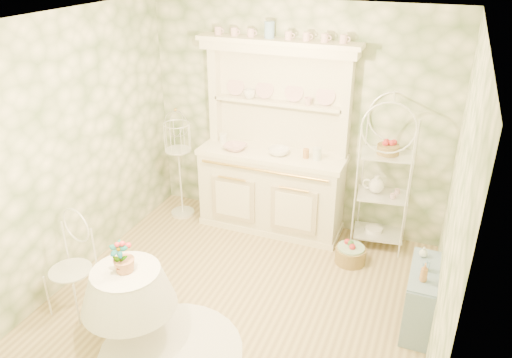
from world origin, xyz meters
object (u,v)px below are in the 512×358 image
(floor_basket, at_px, (350,254))
(round_table, at_px, (130,306))
(bakers_rack, at_px, (386,169))
(cafe_chair, at_px, (72,277))
(side_shelf, at_px, (421,296))
(birdcage_stand, at_px, (179,164))
(kitchen_dresser, at_px, (272,141))

(floor_basket, bearing_deg, round_table, -130.73)
(bakers_rack, bearing_deg, cafe_chair, -146.28)
(side_shelf, xyz_separation_m, birdcage_stand, (-3.06, 1.04, 0.39))
(kitchen_dresser, distance_m, bakers_rack, 1.32)
(cafe_chair, relative_size, floor_basket, 2.26)
(bakers_rack, bearing_deg, side_shelf, -73.17)
(side_shelf, distance_m, round_table, 2.63)
(round_table, distance_m, floor_basket, 2.46)
(bakers_rack, relative_size, floor_basket, 5.79)
(kitchen_dresser, distance_m, side_shelf, 2.36)
(bakers_rack, distance_m, cafe_chair, 3.44)
(cafe_chair, bearing_deg, floor_basket, 48.19)
(round_table, bearing_deg, floor_basket, 49.27)
(birdcage_stand, bearing_deg, kitchen_dresser, 6.47)
(bakers_rack, bearing_deg, birdcage_stand, 177.27)
(kitchen_dresser, distance_m, birdcage_stand, 1.27)
(bakers_rack, xyz_separation_m, floor_basket, (-0.22, -0.49, -0.86))
(side_shelf, height_order, floor_basket, side_shelf)
(kitchen_dresser, bearing_deg, round_table, -102.69)
(bakers_rack, bearing_deg, round_table, -135.43)
(kitchen_dresser, height_order, round_table, kitchen_dresser)
(side_shelf, bearing_deg, floor_basket, 132.08)
(cafe_chair, xyz_separation_m, birdcage_stand, (0.05, 2.03, 0.33))
(side_shelf, distance_m, birdcage_stand, 3.26)
(bakers_rack, xyz_separation_m, birdcage_stand, (-2.49, -0.21, -0.26))
(birdcage_stand, bearing_deg, floor_basket, -6.86)
(birdcage_stand, bearing_deg, bakers_rack, 4.91)
(cafe_chair, distance_m, birdcage_stand, 2.05)
(side_shelf, height_order, birdcage_stand, birdcage_stand)
(bakers_rack, xyz_separation_m, cafe_chair, (-2.54, -2.24, -0.59))
(side_shelf, height_order, round_table, round_table)
(bakers_rack, relative_size, birdcage_stand, 1.36)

